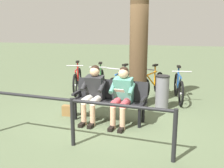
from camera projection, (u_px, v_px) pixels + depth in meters
The scene contains 13 objects.
ground_plane at pixel (109, 118), 5.93m from camera, with size 40.00×40.00×0.00m, color #566647.
bench at pixel (110, 97), 5.72m from camera, with size 1.64×0.64×0.87m.
person_reading at pixel (122, 93), 5.43m from camera, with size 0.52×0.79×1.20m.
person_companion at pixel (93, 91), 5.64m from camera, with size 0.52×0.79×1.20m.
handbag at pixel (69, 111), 6.04m from camera, with size 0.30×0.14×0.24m, color olive.
tree_trunk at pixel (139, 36), 6.37m from camera, with size 0.44×0.44×3.52m, color #4C3823.
litter_bin at pixel (162, 92), 6.45m from camera, with size 0.34×0.34×0.84m.
bicycle_green at pixel (179, 88), 7.16m from camera, with size 0.48×1.68×0.94m.
bicycle_black at pixel (152, 85), 7.44m from camera, with size 0.66×1.61×0.94m.
bicycle_orange at pixel (122, 85), 7.50m from camera, with size 0.66×1.61×0.94m.
bicycle_silver at pixel (100, 82), 7.81m from camera, with size 0.48×1.67×0.94m.
bicycle_purple at pixel (77, 80), 8.07m from camera, with size 0.55×1.65×0.94m.
railing_fence at pixel (72, 112), 4.47m from camera, with size 3.47×0.43×0.85m.
Camera 1 is at (-1.34, 5.44, 2.08)m, focal length 42.41 mm.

